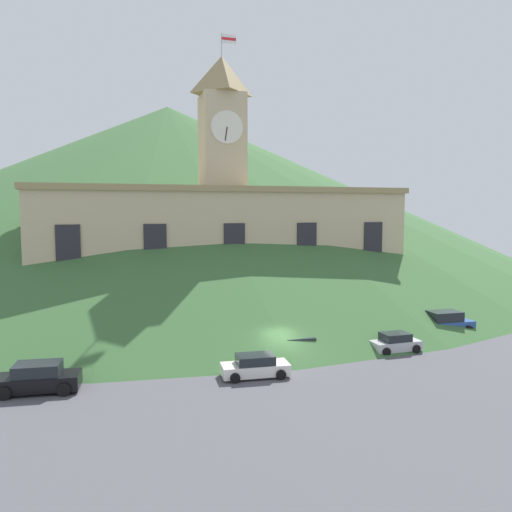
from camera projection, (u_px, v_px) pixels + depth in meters
ground_plane at (283, 358)px, 37.41m from camera, size 160.00×160.00×0.00m
civic_building at (223, 242)px, 55.33m from camera, size 40.04×10.90×29.98m
banner_fence at (245, 314)px, 47.24m from camera, size 41.11×0.12×2.63m
hillside_backdrop at (169, 187)px, 99.70m from camera, size 139.60×139.60×31.41m
street_lamp_left at (168, 295)px, 45.78m from camera, size 1.26×0.36×4.49m
street_lamp_right at (312, 286)px, 49.90m from camera, size 1.26×0.36×4.82m
car_white_taxi at (255, 366)px, 33.27m from camera, size 4.62×2.40×1.50m
car_blue_van at (444, 324)px, 44.57m from camera, size 5.17×2.51×2.10m
car_yellow_coupe at (299, 346)px, 38.61m from camera, size 4.31×2.34×1.35m
car_green_wagon at (102, 347)px, 37.91m from camera, size 4.75×2.48×1.55m
car_black_suv at (38, 379)px, 30.47m from camera, size 5.08×2.77×1.80m
car_silver_hatch at (395, 343)px, 39.15m from camera, size 3.92×2.04×1.50m
pedestrian at (235, 327)px, 43.62m from camera, size 0.42×0.40×1.72m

